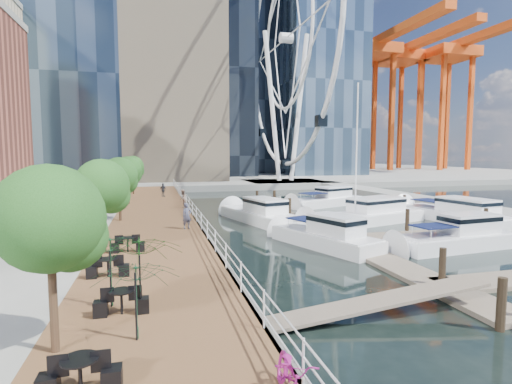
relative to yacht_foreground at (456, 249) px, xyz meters
The scene contains 19 objects.
ground 9.80m from the yacht_foreground, 156.03° to the right, with size 520.00×520.00×0.00m, color black.
boardwalk 21.07m from the yacht_foreground, 148.47° to the left, with size 6.00×60.00×1.00m, color brown.
seawall 18.58m from the yacht_foreground, 143.62° to the left, with size 0.25×60.00×1.00m, color #595954.
land_far 98.43m from the yacht_foreground, 95.22° to the left, with size 200.00×114.00×1.00m, color gray.
breakwater 19.46m from the yacht_foreground, 55.41° to the left, with size 4.00×60.00×1.00m, color gray.
pier 48.28m from the yacht_foreground, 84.00° to the left, with size 14.00×12.00×1.00m, color gray.
railing 18.72m from the yacht_foreground, 143.80° to the left, with size 0.10×60.00×1.05m, color white, non-canonical shape.
floating_docks 6.10m from the yacht_foreground, 99.38° to the left, with size 16.00×34.00×2.60m.
ferris_wheel 54.80m from the yacht_foreground, 84.00° to the left, with size 5.80×45.60×47.80m.
port_cranes 110.69m from the yacht_foreground, 57.37° to the left, with size 40.00×52.00×38.00m.
street_trees 23.09m from the yacht_foreground, 153.80° to the left, with size 2.60×42.60×4.60m.
cafe_tables 20.31m from the yacht_foreground, 162.83° to the right, with size 2.50×13.70×0.74m.
yacht_foreground is the anchor object (origin of this frame).
bicycle 20.45m from the yacht_foreground, 139.28° to the right, with size 0.70×2.01×1.06m, color #8B1465.
pedestrian_near 16.96m from the yacht_foreground, 160.87° to the left, with size 0.61×0.40×1.68m, color #45475C.
pedestrian_mid 22.16m from the yacht_foreground, 134.43° to the left, with size 0.80×0.63×1.65m, color #896E5E.
pedestrian_far 31.02m from the yacht_foreground, 123.16° to the left, with size 0.90×0.37×1.53m, color #2F323A.
moored_yachts 9.34m from the yacht_foreground, 96.14° to the left, with size 21.64×36.38×11.50m.
cafe_seating 20.59m from the yacht_foreground, 156.28° to the right, with size 3.95×5.68×2.36m.
Camera 1 is at (-8.97, -16.28, 5.82)m, focal length 28.00 mm.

